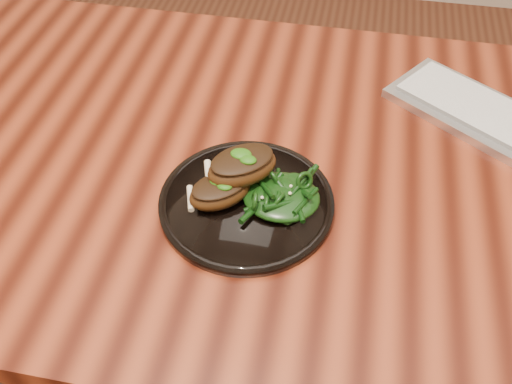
% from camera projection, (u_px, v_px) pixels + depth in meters
% --- Properties ---
extents(desk, '(1.60, 0.80, 0.75)m').
position_uv_depth(desk, '(298.00, 199.00, 0.94)').
color(desk, '#380F07').
rests_on(desk, ground).
extents(plate, '(0.25, 0.25, 0.02)m').
position_uv_depth(plate, '(246.00, 202.00, 0.81)').
color(plate, black).
rests_on(plate, desk).
extents(lamb_chop_front, '(0.11, 0.10, 0.04)m').
position_uv_depth(lamb_chop_front, '(219.00, 191.00, 0.79)').
color(lamb_chop_front, '#42230C').
rests_on(lamb_chop_front, plate).
extents(lamb_chop_back, '(0.12, 0.11, 0.05)m').
position_uv_depth(lamb_chop_back, '(242.00, 166.00, 0.79)').
color(lamb_chop_back, '#42230C').
rests_on(lamb_chop_back, plate).
extents(herb_smear, '(0.08, 0.05, 0.00)m').
position_uv_depth(herb_smear, '(233.00, 169.00, 0.84)').
color(herb_smear, '#144807').
rests_on(herb_smear, plate).
extents(greens_heap, '(0.11, 0.10, 0.04)m').
position_uv_depth(greens_heap, '(281.00, 193.00, 0.79)').
color(greens_heap, black).
rests_on(greens_heap, plate).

